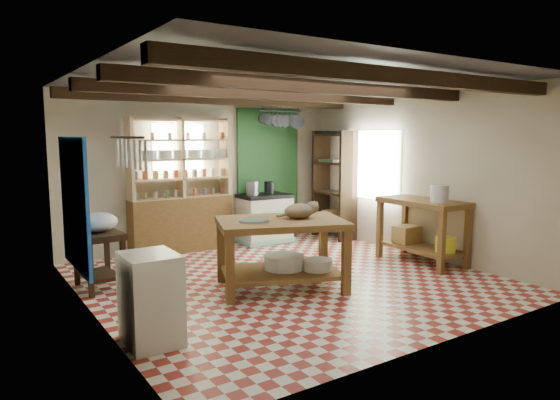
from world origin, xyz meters
TOP-DOWN VIEW (x-y plane):
  - floor at (0.00, 0.00)m, footprint 5.00×5.00m
  - ceiling at (0.00, 0.00)m, footprint 5.00×5.00m
  - wall_back at (0.00, 2.50)m, footprint 5.00×0.04m
  - wall_front at (0.00, -2.50)m, footprint 5.00×0.04m
  - wall_left at (-2.50, 0.00)m, footprint 0.04×5.00m
  - wall_right at (2.50, 0.00)m, footprint 0.04×5.00m
  - ceiling_beams at (0.00, 0.00)m, footprint 5.00×3.80m
  - blue_wall_patch at (-2.47, 0.90)m, footprint 0.04×1.40m
  - green_wall_patch at (1.25, 2.47)m, footprint 1.30×0.04m
  - window_back at (-0.50, 2.48)m, footprint 0.90×0.02m
  - window_right at (2.48, 1.00)m, footprint 0.02×1.30m
  - utensil_rail at (-2.44, -1.20)m, footprint 0.06×0.90m
  - pot_rack at (1.25, 2.05)m, footprint 0.86×0.12m
  - shelving_unit at (-0.55, 2.31)m, footprint 1.70×0.34m
  - tall_rack at (2.28, 1.80)m, footprint 0.40×0.86m
  - work_table at (-0.29, -0.28)m, footprint 1.81×1.50m
  - stove at (0.97, 2.15)m, footprint 0.90×0.62m
  - prep_table at (-2.20, 0.97)m, footprint 0.53×0.74m
  - white_cabinet at (-2.22, -1.02)m, footprint 0.48×0.57m
  - right_counter at (2.18, -0.39)m, footprint 0.71×1.36m
  - cat at (-0.04, -0.32)m, footprint 0.46×0.38m
  - steel_tray at (-0.64, -0.20)m, footprint 0.49×0.49m
  - basin_large at (-0.23, -0.25)m, footprint 0.65×0.65m
  - basin_small at (0.10, -0.53)m, footprint 0.49×0.49m
  - kettle_left at (0.72, 2.16)m, footprint 0.22×0.22m
  - kettle_right at (1.07, 2.15)m, footprint 0.18×0.18m
  - enamel_bowl at (-2.20, 0.97)m, footprint 0.52×0.52m
  - white_bucket at (2.12, -0.74)m, footprint 0.26×0.26m
  - wicker_basket at (2.19, -0.09)m, footprint 0.38×0.31m
  - yellow_tub at (2.17, -0.84)m, footprint 0.30×0.30m

SIDE VIEW (x-z plane):
  - floor at x=0.00m, z-range -0.02..0.00m
  - basin_small at x=0.10m, z-range 0.23..0.36m
  - basin_large at x=-0.23m, z-range 0.23..0.41m
  - yellow_tub at x=2.17m, z-range 0.26..0.47m
  - prep_table at x=-2.20m, z-range 0.00..0.72m
  - wicker_basket at x=2.19m, z-range 0.26..0.52m
  - white_cabinet at x=-2.22m, z-range 0.00..0.85m
  - stove at x=0.97m, z-range 0.00..0.87m
  - work_table at x=-0.29m, z-range 0.00..0.88m
  - right_counter at x=2.18m, z-range 0.00..0.96m
  - enamel_bowl at x=-2.20m, z-range 0.72..0.97m
  - steel_tray at x=-0.64m, z-range 0.88..0.90m
  - cat at x=-0.04m, z-range 0.88..1.06m
  - kettle_right at x=1.07m, z-range 0.87..1.09m
  - kettle_left at x=0.72m, z-range 0.87..1.11m
  - tall_rack at x=2.28m, z-range 0.00..2.00m
  - white_bucket at x=2.12m, z-range 0.96..1.22m
  - blue_wall_patch at x=-2.47m, z-range 0.30..1.90m
  - shelving_unit at x=-0.55m, z-range 0.00..2.20m
  - green_wall_patch at x=1.25m, z-range 0.10..2.40m
  - wall_back at x=0.00m, z-range 0.00..2.60m
  - wall_front at x=0.00m, z-range 0.00..2.60m
  - wall_left at x=-2.50m, z-range 0.00..2.60m
  - wall_right at x=2.50m, z-range 0.00..2.60m
  - window_right at x=2.48m, z-range 0.80..2.00m
  - window_back at x=-0.50m, z-range 1.30..2.10m
  - utensil_rail at x=-2.44m, z-range 1.64..1.92m
  - pot_rack at x=1.25m, z-range 2.00..2.36m
  - ceiling_beams at x=0.00m, z-range 2.40..2.56m
  - ceiling at x=0.00m, z-range 2.59..2.61m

